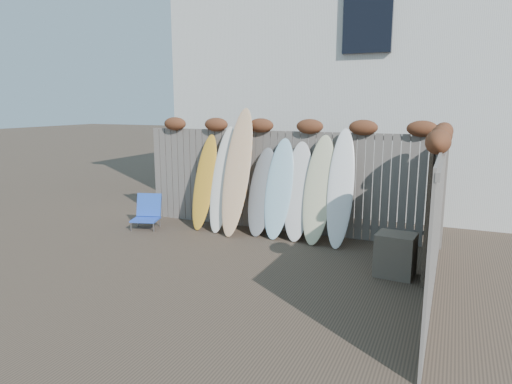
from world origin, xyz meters
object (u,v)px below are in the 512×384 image
at_px(wooden_crate, 395,255).
at_px(surfboard_0, 204,182).
at_px(lattice_panel, 429,213).
at_px(beach_chair, 147,212).

bearing_deg(wooden_crate, surfboard_0, 162.61).
height_order(wooden_crate, surfboard_0, surfboard_0).
bearing_deg(lattice_panel, beach_chair, 174.34).
bearing_deg(beach_chair, surfboard_0, 23.19).
xyz_separation_m(beach_chair, wooden_crate, (5.04, -0.76, 0.00)).
distance_m(wooden_crate, lattice_panel, 0.79).
distance_m(beach_chair, wooden_crate, 5.10).
xyz_separation_m(lattice_panel, surfboard_0, (-4.34, 0.95, 0.02)).
distance_m(wooden_crate, surfboard_0, 4.17).
distance_m(beach_chair, lattice_panel, 5.50).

